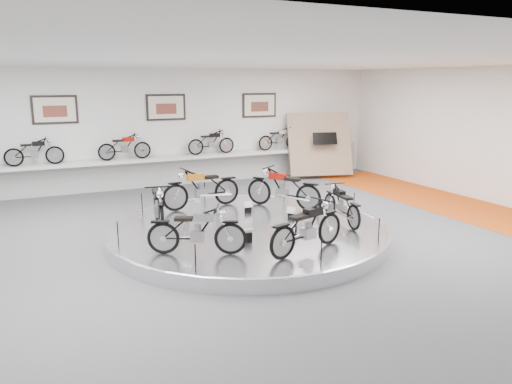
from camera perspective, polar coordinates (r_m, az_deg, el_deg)
name	(u,v)px	position (r m, az deg, el deg)	size (l,w,h in m)	color
floor	(253,242)	(11.31, -0.29, -5.75)	(16.00, 16.00, 0.00)	#555558
ceiling	(253,59)	(10.75, -0.31, 14.95)	(16.00, 16.00, 0.00)	white
wall_back	(167,128)	(17.40, -10.19, 7.21)	(16.00, 16.00, 0.00)	white
wall_right	(508,137)	(15.95, 26.86, 5.61)	(14.00, 14.00, 0.00)	white
orange_carpet_strip	(471,210)	(15.36, 23.37, -1.86)	(2.40, 12.60, 0.01)	#C7521A
dado_band	(168,170)	(17.57, -9.99, 2.50)	(15.68, 0.04, 1.10)	#BCBCBA
display_platform	(248,232)	(11.52, -0.92, -4.62)	(6.40, 6.40, 0.30)	silver
platform_rim	(248,227)	(11.48, -0.93, -4.05)	(6.40, 6.40, 0.10)	#B2B2BA
shelf	(170,158)	(17.23, -9.80, 3.83)	(11.00, 0.55, 0.10)	silver
poster_left	(55,110)	(16.74, -22.00, 8.72)	(1.35, 0.06, 0.88)	silver
poster_center	(166,107)	(17.32, -10.24, 9.51)	(1.35, 0.06, 0.88)	silver
poster_right	(259,105)	(18.55, 0.39, 9.89)	(1.35, 0.06, 0.88)	silver
display_panel	(320,144)	(18.94, 7.29, 5.44)	(2.40, 0.12, 2.40)	#A08268
shelf_bike_a	(34,153)	(16.57, -24.00, 4.04)	(1.22, 0.42, 0.73)	black
shelf_bike_b	(125,149)	(16.84, -14.78, 4.83)	(1.22, 0.42, 0.73)	#9B1009
shelf_bike_c	(211,144)	(17.63, -5.13, 5.51)	(1.22, 0.42, 0.73)	black
shelf_bike_d	(279,140)	(18.73, 2.68, 5.96)	(1.22, 0.42, 0.73)	#B0B1B5
bike_a	(283,188)	(13.02, 3.13, 0.47)	(1.81, 0.64, 1.07)	#9B1009
bike_b	(202,188)	(13.08, -6.25, 0.49)	(1.83, 0.65, 1.08)	#C96F18
bike_c	(158,205)	(11.38, -11.09, -1.49)	(1.81, 0.64, 1.07)	black
bike_d	(197,230)	(9.57, -6.80, -4.37)	(1.62, 0.57, 0.95)	#B0B1B5
bike_e	(307,227)	(9.69, 5.88, -4.01)	(1.69, 0.60, 0.99)	black
bike_f	(342,205)	(11.78, 9.76, -1.42)	(1.51, 0.53, 0.89)	black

